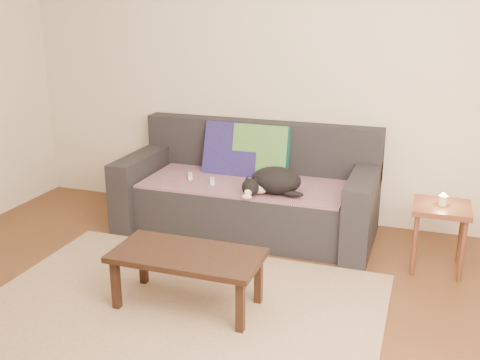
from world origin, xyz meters
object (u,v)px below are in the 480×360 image
(sofa, at_px, (249,194))
(coffee_table, at_px, (187,260))
(cat, at_px, (274,181))
(side_table, at_px, (441,217))
(wii_remote_b, at_px, (212,181))
(wii_remote_a, at_px, (190,176))

(sofa, distance_m, coffee_table, 1.36)
(cat, height_order, side_table, cat)
(cat, bearing_deg, side_table, -4.66)
(side_table, bearing_deg, cat, -179.95)
(cat, relative_size, wii_remote_b, 3.17)
(sofa, distance_m, side_table, 1.55)
(wii_remote_a, bearing_deg, wii_remote_b, -131.24)
(wii_remote_b, distance_m, side_table, 1.78)
(sofa, height_order, side_table, sofa)
(wii_remote_b, bearing_deg, side_table, -115.79)
(wii_remote_a, bearing_deg, cat, -126.10)
(sofa, xyz_separation_m, cat, (0.29, -0.28, 0.23))
(wii_remote_b, bearing_deg, wii_remote_a, 50.39)
(cat, xyz_separation_m, side_table, (1.23, 0.00, -0.14))
(cat, bearing_deg, coffee_table, -107.90)
(cat, distance_m, wii_remote_a, 0.79)
(wii_remote_a, height_order, side_table, side_table)
(coffee_table, bearing_deg, wii_remote_a, 112.85)
(wii_remote_a, height_order, wii_remote_b, same)
(sofa, distance_m, wii_remote_a, 0.51)
(wii_remote_b, bearing_deg, coffee_table, 171.23)
(cat, height_order, coffee_table, cat)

